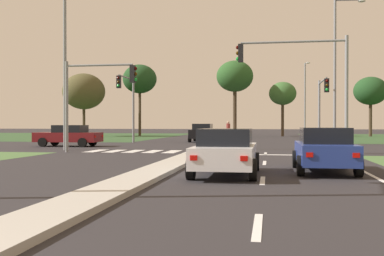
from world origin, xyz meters
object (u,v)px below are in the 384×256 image
(traffic_signal_far_left, at_px, (128,97))
(treeline_second, at_px, (140,79))
(traffic_signal_near_right, at_px, (306,73))
(street_lamp_third, at_px, (337,65))
(car_white_third, at_px, (226,151))
(street_lamp_second, at_px, (66,53))
(car_maroon_second, at_px, (69,135))
(treeline_fourth, at_px, (283,94))
(car_blue_near, at_px, (324,149))
(car_black_fourth, at_px, (202,133))
(traffic_signal_near_left, at_px, (93,89))
(treeline_fifth, at_px, (371,91))
(street_lamp_fourth, at_px, (305,95))
(treeline_near, at_px, (84,92))
(pedestrian_at_median, at_px, (228,129))
(traffic_signal_far_right, at_px, (322,98))
(treeline_third, at_px, (235,77))

(traffic_signal_far_left, bearing_deg, treeline_second, 103.35)
(traffic_signal_near_right, xyz_separation_m, street_lamp_third, (3.16, 11.52, 1.77))
(car_white_third, xyz_separation_m, traffic_signal_far_left, (-9.94, 21.93, 3.05))
(street_lamp_second, bearing_deg, car_maroon_second, 112.32)
(street_lamp_second, height_order, treeline_fourth, street_lamp_second)
(car_blue_near, bearing_deg, car_maroon_second, 136.29)
(car_black_fourth, bearing_deg, street_lamp_second, 65.71)
(traffic_signal_near_left, xyz_separation_m, treeline_second, (-6.92, 34.23, 3.85))
(car_black_fourth, bearing_deg, traffic_signal_far_left, 39.92)
(traffic_signal_near_right, distance_m, street_lamp_third, 12.08)
(treeline_fifth, bearing_deg, car_white_third, -106.61)
(street_lamp_second, bearing_deg, street_lamp_fourth, 66.15)
(car_maroon_second, bearing_deg, street_lamp_third, -74.86)
(car_white_third, relative_size, traffic_signal_near_left, 0.86)
(treeline_near, bearing_deg, street_lamp_third, -34.66)
(street_lamp_second, relative_size, treeline_second, 1.16)
(traffic_signal_near_left, xyz_separation_m, street_lamp_second, (-2.53, 2.04, 2.42))
(car_black_fourth, distance_m, street_lamp_fourth, 27.23)
(pedestrian_at_median, xyz_separation_m, treeline_second, (-13.12, 18.28, 6.22))
(pedestrian_at_median, bearing_deg, car_white_third, -74.47)
(street_lamp_second, xyz_separation_m, treeline_fourth, (13.94, 32.93, -0.61))
(car_blue_near, height_order, treeline_near, treeline_near)
(car_white_third, height_order, traffic_signal_far_right, traffic_signal_far_right)
(traffic_signal_far_right, bearing_deg, traffic_signal_near_left, -140.57)
(pedestrian_at_median, bearing_deg, street_lamp_second, -111.32)
(street_lamp_second, relative_size, treeline_fourth, 1.58)
(traffic_signal_far_left, height_order, treeline_second, treeline_second)
(car_maroon_second, height_order, street_lamp_fourth, street_lamp_fourth)
(car_black_fourth, distance_m, traffic_signal_far_left, 7.71)
(car_white_third, bearing_deg, car_blue_near, 24.89)
(traffic_signal_far_right, bearing_deg, treeline_near, 143.79)
(treeline_third, bearing_deg, traffic_signal_near_left, -99.40)
(traffic_signal_far_right, height_order, treeline_fifth, treeline_fifth)
(car_white_third, relative_size, street_lamp_third, 0.40)
(car_blue_near, distance_m, treeline_fifth, 46.17)
(car_maroon_second, xyz_separation_m, street_lamp_fourth, (18.92, 34.46, 4.70))
(street_lamp_third, distance_m, treeline_fifth, 25.46)
(car_blue_near, height_order, traffic_signal_near_right, traffic_signal_near_right)
(car_black_fourth, relative_size, treeline_third, 0.48)
(street_lamp_third, bearing_deg, traffic_signal_near_right, -105.31)
(car_white_third, xyz_separation_m, pedestrian_at_median, (-2.17, 26.20, 0.41))
(car_white_third, height_order, treeline_second, treeline_second)
(street_lamp_third, distance_m, treeline_fourth, 23.69)
(traffic_signal_near_right, xyz_separation_m, pedestrian_at_median, (-5.40, 15.95, -3.11))
(car_white_third, bearing_deg, traffic_signal_far_right, 76.23)
(treeline_fourth, bearing_deg, street_lamp_fourth, 61.30)
(traffic_signal_near_left, bearing_deg, traffic_signal_far_left, 97.64)
(pedestrian_at_median, bearing_deg, car_black_fourth, -176.34)
(car_blue_near, xyz_separation_m, traffic_signal_near_left, (-11.54, 8.78, 2.76))
(car_maroon_second, distance_m, street_lamp_fourth, 39.60)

